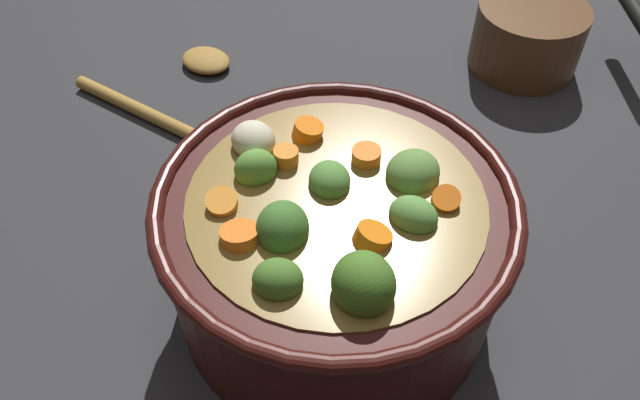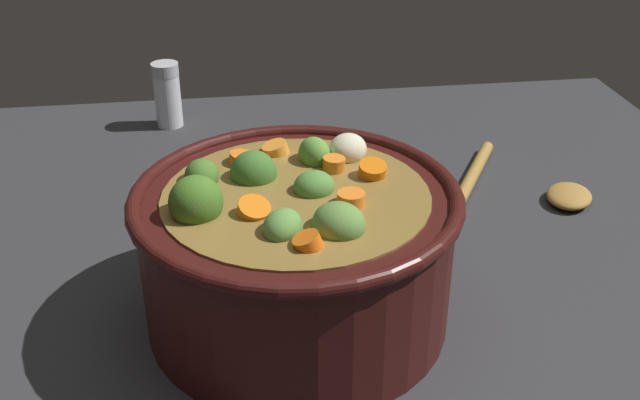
{
  "view_description": "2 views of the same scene",
  "coord_description": "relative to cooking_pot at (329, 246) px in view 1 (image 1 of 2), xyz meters",
  "views": [
    {
      "loc": [
        -0.31,
        -0.0,
        0.46
      ],
      "look_at": [
        0.02,
        0.01,
        0.1
      ],
      "focal_mm": 35.26,
      "sensor_mm": 36.0,
      "label": 1
    },
    {
      "loc": [
        -0.06,
        -0.54,
        0.42
      ],
      "look_at": [
        0.02,
        -0.01,
        0.12
      ],
      "focal_mm": 42.32,
      "sensor_mm": 36.0,
      "label": 2
    }
  ],
  "objects": [
    {
      "name": "cooking_pot",
      "position": [
        0.0,
        0.0,
        0.0
      ],
      "size": [
        0.28,
        0.28,
        0.15
      ],
      "color": "#38110F",
      "rests_on": "ground_plane"
    },
    {
      "name": "wooden_spoon",
      "position": [
        0.28,
        0.19,
        -0.06
      ],
      "size": [
        0.19,
        0.18,
        0.02
      ],
      "color": "olive",
      "rests_on": "ground_plane"
    },
    {
      "name": "ground_plane",
      "position": [
        0.0,
        -0.0,
        -0.07
      ],
      "size": [
        1.1,
        1.1,
        0.0
      ],
      "primitive_type": "plane",
      "color": "#2D2D30"
    },
    {
      "name": "small_saucepan",
      "position": [
        0.35,
        -0.23,
        -0.03
      ],
      "size": [
        0.13,
        0.2,
        0.08
      ],
      "color": "brown",
      "rests_on": "ground_plane"
    }
  ]
}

